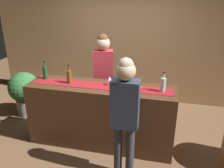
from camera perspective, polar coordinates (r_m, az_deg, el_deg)
ground_plane at (r=4.07m, az=-2.56°, el=-13.90°), size 10.00×10.00×0.00m
back_wall at (r=5.24m, az=2.90°, el=11.63°), size 6.00×0.12×2.90m
bar_counter at (r=3.79m, az=-2.69°, el=-7.63°), size 2.30×0.60×1.02m
counter_runner_cloth at (r=3.57m, az=-2.83°, el=-0.45°), size 2.18×0.28×0.01m
wine_bottle_clear at (r=3.40m, az=12.35°, el=-0.13°), size 0.07×0.07×0.30m
wine_bottle_green at (r=3.97m, az=-16.00°, el=2.75°), size 0.07×0.07×0.30m
wine_bottle_amber at (r=3.69m, az=-10.45°, el=1.80°), size 0.07×0.07×0.30m
wine_glass_near_customer at (r=3.56m, az=-0.64°, el=1.28°), size 0.07×0.07×0.14m
wine_glass_mid_counter at (r=3.35m, az=6.63°, el=-0.21°), size 0.07×0.07×0.14m
bartender at (r=4.11m, az=-2.12°, el=3.17°), size 0.38×0.27×1.71m
customer_sipping at (r=2.87m, az=3.17°, el=-5.99°), size 0.34×0.23×1.68m
potted_plant_tall at (r=4.99m, az=-20.60°, el=-1.49°), size 0.61×0.61×0.90m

